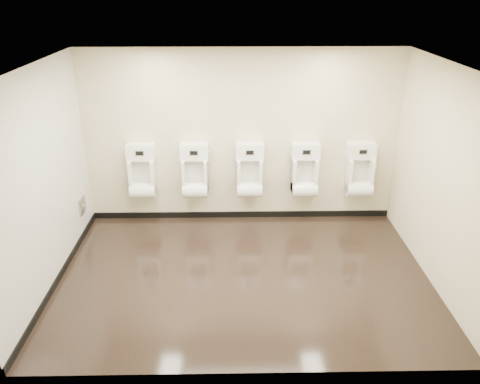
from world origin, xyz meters
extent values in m
cube|color=black|center=(0.00, 0.00, 0.00)|extent=(5.00, 3.50, 0.00)
cube|color=silver|center=(0.00, 0.00, 2.80)|extent=(5.00, 3.50, 0.00)
cube|color=beige|center=(0.00, 1.75, 1.40)|extent=(5.00, 0.02, 2.80)
cube|color=beige|center=(0.00, -1.75, 1.40)|extent=(5.00, 0.02, 2.80)
cube|color=beige|center=(-2.50, 0.00, 1.40)|extent=(0.02, 3.50, 2.80)
cube|color=beige|center=(2.50, 0.00, 1.40)|extent=(0.02, 3.50, 2.80)
cube|color=silver|center=(-2.50, 0.00, 1.40)|extent=(0.01, 3.50, 2.80)
cube|color=black|center=(0.00, 1.74, 0.05)|extent=(5.00, 0.02, 0.10)
cube|color=black|center=(-2.49, 0.00, 0.05)|extent=(0.02, 3.50, 0.10)
cube|color=#9E9EA3|center=(-2.48, 1.20, 0.50)|extent=(0.03, 0.25, 0.25)
cylinder|color=silver|center=(-2.46, 1.20, 0.50)|extent=(0.02, 0.04, 0.04)
cube|color=white|center=(-1.59, 1.61, 0.81)|extent=(0.40, 0.29, 0.57)
cube|color=silver|center=(-1.59, 1.70, 0.85)|extent=(0.30, 0.01, 0.45)
cylinder|color=white|center=(-1.59, 1.53, 0.60)|extent=(0.40, 0.25, 0.25)
cube|color=white|center=(-1.59, 1.64, 1.21)|extent=(0.45, 0.21, 0.25)
cube|color=black|center=(-1.59, 1.53, 1.23)|extent=(0.11, 0.01, 0.06)
cube|color=silver|center=(-1.59, 1.54, 1.23)|extent=(0.13, 0.01, 0.08)
cylinder|color=silver|center=(-1.36, 1.64, 1.21)|extent=(0.01, 0.03, 0.03)
cube|color=white|center=(-0.75, 1.61, 0.81)|extent=(0.40, 0.29, 0.57)
cube|color=silver|center=(-0.75, 1.70, 0.85)|extent=(0.30, 0.01, 0.45)
cylinder|color=white|center=(-0.75, 1.53, 0.60)|extent=(0.40, 0.25, 0.25)
cube|color=white|center=(-0.75, 1.64, 1.21)|extent=(0.45, 0.21, 0.25)
cube|color=black|center=(-0.75, 1.53, 1.23)|extent=(0.11, 0.01, 0.06)
cube|color=silver|center=(-0.75, 1.54, 1.23)|extent=(0.13, 0.01, 0.08)
cylinder|color=silver|center=(-0.52, 1.64, 1.21)|extent=(0.01, 0.03, 0.03)
cube|color=white|center=(0.13, 1.61, 0.81)|extent=(0.40, 0.29, 0.57)
cube|color=silver|center=(0.13, 1.70, 0.85)|extent=(0.30, 0.01, 0.45)
cylinder|color=white|center=(0.13, 1.53, 0.60)|extent=(0.40, 0.25, 0.25)
cube|color=white|center=(0.13, 1.64, 1.21)|extent=(0.45, 0.21, 0.25)
cube|color=black|center=(0.13, 1.53, 1.23)|extent=(0.11, 0.01, 0.06)
cube|color=silver|center=(0.13, 1.54, 1.23)|extent=(0.13, 0.01, 0.08)
cylinder|color=silver|center=(0.36, 1.64, 1.21)|extent=(0.01, 0.03, 0.03)
cube|color=white|center=(1.02, 1.61, 0.81)|extent=(0.40, 0.29, 0.57)
cube|color=silver|center=(1.02, 1.70, 0.85)|extent=(0.30, 0.01, 0.45)
cylinder|color=white|center=(1.02, 1.53, 0.60)|extent=(0.40, 0.25, 0.25)
cube|color=white|center=(1.02, 1.64, 1.21)|extent=(0.45, 0.21, 0.25)
cube|color=black|center=(1.02, 1.53, 1.23)|extent=(0.11, 0.01, 0.06)
cube|color=silver|center=(1.02, 1.54, 1.23)|extent=(0.13, 0.01, 0.08)
cylinder|color=silver|center=(1.25, 1.64, 1.21)|extent=(0.01, 0.03, 0.03)
cube|color=white|center=(1.91, 1.61, 0.81)|extent=(0.40, 0.29, 0.57)
cube|color=silver|center=(1.91, 1.70, 0.85)|extent=(0.30, 0.01, 0.45)
cylinder|color=white|center=(1.91, 1.53, 0.60)|extent=(0.40, 0.25, 0.25)
cube|color=white|center=(1.91, 1.64, 1.21)|extent=(0.45, 0.21, 0.25)
cube|color=black|center=(1.91, 1.53, 1.23)|extent=(0.11, 0.01, 0.06)
cube|color=silver|center=(1.91, 1.54, 1.23)|extent=(0.13, 0.01, 0.08)
cylinder|color=silver|center=(2.14, 1.64, 1.21)|extent=(0.01, 0.03, 0.03)
camera|label=1|loc=(-0.15, -5.36, 3.68)|focal=35.00mm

